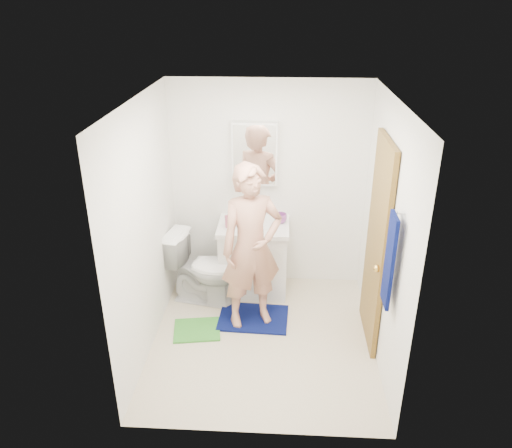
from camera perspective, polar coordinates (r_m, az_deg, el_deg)
The scene contains 22 objects.
floor at distance 5.21m, azimuth 0.80°, elevation -13.03°, with size 2.20×2.40×0.02m, color beige.
ceiling at distance 4.18m, azimuth 1.00°, elevation 14.15°, with size 2.20×2.40×0.02m, color white.
wall_back at distance 5.68m, azimuth 1.41°, elevation 4.36°, with size 2.20×0.02×2.40m, color white.
wall_front at distance 3.52m, azimuth 0.02°, elevation -9.56°, with size 2.20×0.02×2.40m, color white.
wall_left at distance 4.74m, azimuth -12.66°, elevation -0.60°, with size 0.02×2.40×2.40m, color white.
wall_right at distance 4.66m, azimuth 14.66°, elevation -1.26°, with size 0.02×2.40×2.40m, color white.
vanity_cabinet at distance 5.75m, azimuth -0.27°, elevation -4.13°, with size 0.75×0.55×0.80m, color white.
countertop at distance 5.56m, azimuth -0.28°, elevation -0.29°, with size 0.79×0.59×0.05m, color white.
sink_basin at distance 5.55m, azimuth -0.28°, elevation -0.15°, with size 0.40×0.40×0.03m, color white.
faucet at distance 5.69m, azimuth -0.17°, elevation 1.25°, with size 0.03×0.03×0.12m, color silver.
medicine_cabinet at distance 5.49m, azimuth -0.15°, elevation 8.05°, with size 0.50×0.12×0.70m, color white.
mirror_panel at distance 5.43m, azimuth -0.19°, elevation 7.87°, with size 0.46×0.01×0.66m, color white.
door at distance 4.86m, azimuth 13.61°, elevation -2.33°, with size 0.05×0.80×2.05m, color olive.
door_knob at distance 4.61m, azimuth 13.66°, elevation -4.96°, with size 0.07×0.07×0.07m, color gold.
towel at distance 4.12m, azimuth 15.03°, elevation -4.09°, with size 0.03×0.24×0.80m, color #08114D.
towel_hook at distance 3.95m, azimuth 16.26°, elevation 1.25°, with size 0.02×0.02×0.06m, color silver.
toilet at distance 5.60m, azimuth -5.96°, elevation -5.03°, with size 0.46×0.80×0.82m, color white.
bath_mat at distance 5.46m, azimuth -0.31°, elevation -10.69°, with size 0.73×0.52×0.02m, color #08114D.
green_rug at distance 5.33m, azimuth -6.76°, elevation -11.92°, with size 0.47×0.40×0.02m, color green.
soap_dispenser at distance 5.47m, azimuth -3.15°, elevation 0.57°, with size 0.08×0.08×0.18m, color #AE5169.
toothbrush_cup at distance 5.58m, azimuth 2.84°, elevation 0.67°, with size 0.14×0.14×0.11m, color #95469A.
man at distance 4.96m, azimuth -0.52°, elevation -2.70°, with size 0.63×0.42×1.74m, color tan.
Camera 1 is at (0.16, -4.11, 3.19)m, focal length 35.00 mm.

